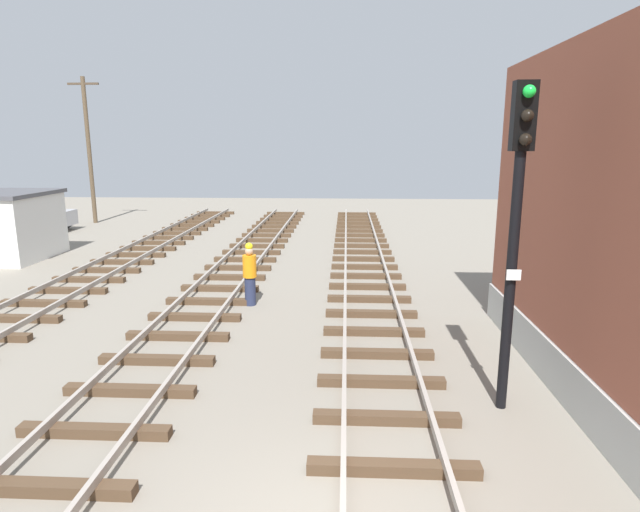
{
  "coord_description": "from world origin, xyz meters",
  "views": [
    {
      "loc": [
        0.19,
        -5.34,
        4.66
      ],
      "look_at": [
        -0.52,
        8.76,
        1.61
      ],
      "focal_mm": 29.29,
      "sensor_mm": 36.0,
      "label": 1
    }
  ],
  "objects_px": {
    "track_worker_foreground": "(250,274)",
    "control_hut": "(10,225)",
    "parked_car_silver": "(31,215)",
    "signal_mast": "(516,213)",
    "utility_pole_far": "(89,148)"
  },
  "relations": [
    {
      "from": "track_worker_foreground",
      "to": "control_hut",
      "type": "bearing_deg",
      "value": 152.02
    },
    {
      "from": "parked_car_silver",
      "to": "track_worker_foreground",
      "type": "bearing_deg",
      "value": -41.45
    },
    {
      "from": "track_worker_foreground",
      "to": "parked_car_silver",
      "type": "bearing_deg",
      "value": 138.55
    },
    {
      "from": "parked_car_silver",
      "to": "track_worker_foreground",
      "type": "height_order",
      "value": "track_worker_foreground"
    },
    {
      "from": "parked_car_silver",
      "to": "track_worker_foreground",
      "type": "distance_m",
      "value": 18.94
    },
    {
      "from": "signal_mast",
      "to": "parked_car_silver",
      "type": "relative_size",
      "value": 1.34
    },
    {
      "from": "utility_pole_far",
      "to": "track_worker_foreground",
      "type": "xyz_separation_m",
      "value": [
        12.28,
        -15.77,
        -3.47
      ]
    },
    {
      "from": "parked_car_silver",
      "to": "utility_pole_far",
      "type": "xyz_separation_m",
      "value": [
        1.91,
        3.24,
        3.5
      ]
    },
    {
      "from": "control_hut",
      "to": "parked_car_silver",
      "type": "bearing_deg",
      "value": 115.85
    },
    {
      "from": "control_hut",
      "to": "track_worker_foreground",
      "type": "bearing_deg",
      "value": -27.98
    },
    {
      "from": "control_hut",
      "to": "parked_car_silver",
      "type": "xyz_separation_m",
      "value": [
        -3.26,
        6.73,
        -0.49
      ]
    },
    {
      "from": "control_hut",
      "to": "utility_pole_far",
      "type": "bearing_deg",
      "value": 97.7
    },
    {
      "from": "signal_mast",
      "to": "control_hut",
      "type": "bearing_deg",
      "value": 144.85
    },
    {
      "from": "track_worker_foreground",
      "to": "utility_pole_far",
      "type": "bearing_deg",
      "value": 127.9
    },
    {
      "from": "control_hut",
      "to": "utility_pole_far",
      "type": "distance_m",
      "value": 10.5
    }
  ]
}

